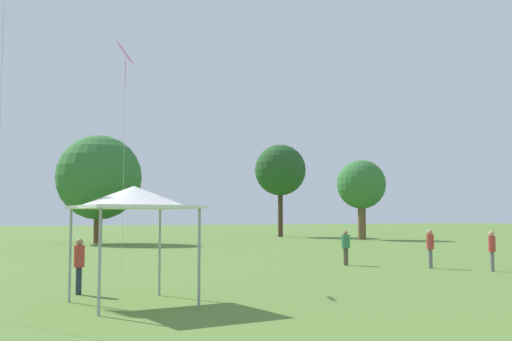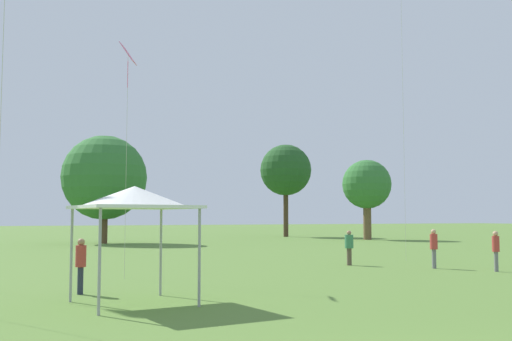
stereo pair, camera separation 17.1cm
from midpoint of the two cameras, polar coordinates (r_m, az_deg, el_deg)
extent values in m
cylinder|color=brown|center=(27.80, 8.38, -8.12)|extent=(0.23, 0.23, 0.77)
cylinder|color=#387A51|center=(27.77, 8.36, -6.70)|extent=(0.43, 0.43, 0.61)
sphere|color=#A37556|center=(27.75, 8.35, -5.89)|extent=(0.21, 0.21, 0.21)
cylinder|color=slate|center=(26.20, 21.41, -8.07)|extent=(0.22, 0.22, 0.80)
cylinder|color=#B23833|center=(26.16, 21.37, -6.51)|extent=(0.39, 0.39, 0.63)
sphere|color=tan|center=(26.15, 21.34, -5.63)|extent=(0.22, 0.22, 0.22)
cylinder|color=slate|center=(26.92, 16.11, -8.07)|extent=(0.22, 0.22, 0.82)
cylinder|color=#B23833|center=(26.88, 16.07, -6.52)|extent=(0.39, 0.39, 0.65)
sphere|color=tan|center=(26.87, 16.05, -5.63)|extent=(0.22, 0.22, 0.22)
cylinder|color=#282D42|center=(17.96, -16.80, -10.03)|extent=(0.22, 0.22, 0.77)
cylinder|color=#B23833|center=(17.90, -16.75, -7.83)|extent=(0.41, 0.41, 0.61)
sphere|color=#A37556|center=(17.88, -16.72, -6.56)|extent=(0.21, 0.21, 0.21)
cube|color=white|center=(15.55, -11.87, -3.43)|extent=(3.05, 3.05, 0.08)
cone|color=white|center=(15.56, -11.86, -2.37)|extent=(2.90, 2.90, 0.50)
cylinder|color=#99999E|center=(16.39, -17.56, -7.71)|extent=(0.07, 0.07, 2.40)
cylinder|color=#99999E|center=(17.18, -9.45, -7.70)|extent=(0.07, 0.07, 2.40)
cylinder|color=#99999E|center=(14.01, -15.01, -8.36)|extent=(0.07, 0.07, 2.40)
cylinder|color=#99999E|center=(14.93, -5.76, -8.24)|extent=(0.07, 0.07, 2.40)
cube|color=pink|center=(22.73, -12.53, 10.85)|extent=(0.80, 0.95, 0.69)
cylinder|color=pink|center=(22.54, -12.56, 8.95)|extent=(0.02, 0.02, 0.97)
cylinder|color=#BCB7A8|center=(22.02, -12.71, 0.57)|extent=(0.01, 0.01, 8.14)
cylinder|color=#BCB7A8|center=(31.79, 13.24, 10.89)|extent=(0.01, 0.01, 21.06)
cylinder|color=#BCB7A8|center=(14.99, -23.17, 14.72)|extent=(0.01, 0.01, 14.05)
cylinder|color=#473323|center=(66.43, 2.27, -3.81)|extent=(0.54, 0.54, 5.83)
sphere|color=#235123|center=(66.63, 2.25, 0.05)|extent=(5.68, 5.68, 5.68)
cylinder|color=brown|center=(51.10, -14.91, -4.77)|extent=(0.69, 0.69, 3.53)
sphere|color=#337033|center=(51.21, -14.83, -0.63)|extent=(7.00, 7.00, 7.00)
cylinder|color=brown|center=(58.86, 9.96, -4.53)|extent=(0.76, 0.76, 4.05)
sphere|color=#337033|center=(58.94, 9.92, -1.30)|extent=(4.73, 4.73, 4.73)
camera|label=1|loc=(0.09, -90.33, 0.03)|focal=42.00mm
camera|label=2|loc=(0.09, 89.67, -0.03)|focal=42.00mm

